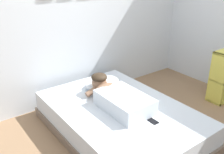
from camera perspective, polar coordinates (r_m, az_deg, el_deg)
ground_plane at (r=3.04m, az=7.56°, el=-14.26°), size 11.70×11.70×0.00m
back_wall at (r=3.65m, az=-8.11°, el=13.93°), size 3.85×0.12×2.50m
bed at (r=3.10m, az=1.77°, el=-9.37°), size 1.33×1.95×0.34m
pillow at (r=3.48m, az=-2.07°, el=-1.22°), size 0.52×0.32×0.11m
person_lying at (r=3.01m, az=1.07°, el=-4.27°), size 0.43×0.92×0.27m
coffee_cup at (r=3.45m, az=-0.40°, el=-1.73°), size 0.12×0.09×0.07m
cell_phone at (r=2.79m, az=8.84°, el=-9.48°), size 0.07×0.14×0.01m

